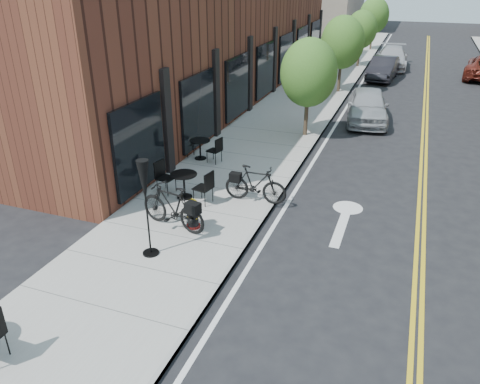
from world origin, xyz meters
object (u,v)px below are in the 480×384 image
at_px(bicycle_right, 255,184).
at_px(bistro_set_c, 200,146).
at_px(parked_car_b, 383,68).
at_px(parked_car_a, 368,106).
at_px(parked_car_c, 392,57).
at_px(fire_hydrant, 193,214).
at_px(bistro_set_b, 184,182).
at_px(patio_umbrella, 145,188).
at_px(bicycle_left, 173,207).

xyz_separation_m(bicycle_right, bistro_set_c, (-2.92, 2.55, -0.10)).
bearing_deg(parked_car_b, parked_car_a, -85.02).
bearing_deg(parked_car_a, parked_car_c, 81.69).
distance_m(fire_hydrant, bistro_set_b, 1.81).
xyz_separation_m(bicycle_right, patio_umbrella, (-1.44, -3.47, 1.15)).
relative_size(parked_car_a, parked_car_b, 1.03).
distance_m(bicycle_right, patio_umbrella, 3.93).
xyz_separation_m(fire_hydrant, parked_car_c, (3.20, 25.13, 0.20)).
distance_m(bicycle_right, parked_car_c, 23.26).
height_order(bicycle_left, parked_car_b, parked_car_b).
xyz_separation_m(parked_car_a, parked_car_b, (-0.13, 9.45, -0.05)).
height_order(fire_hydrant, bicycle_right, bicycle_right).
xyz_separation_m(fire_hydrant, bistro_set_c, (-1.88, 4.52, 0.06)).
relative_size(bicycle_left, parked_car_b, 0.48).
bearing_deg(bistro_set_b, parked_car_b, 89.15).
xyz_separation_m(bistro_set_c, parked_car_a, (4.96, 7.01, 0.16)).
distance_m(fire_hydrant, parked_car_a, 11.94).
height_order(bicycle_left, patio_umbrella, patio_umbrella).
xyz_separation_m(bistro_set_b, parked_car_a, (4.08, 10.03, 0.12)).
bearing_deg(bicycle_left, bistro_set_b, -150.17).
distance_m(bicycle_right, bistro_set_b, 2.09).
bearing_deg(patio_umbrella, parked_car_c, 82.30).
bearing_deg(parked_car_c, bicycle_right, -97.76).
bearing_deg(bicycle_left, parked_car_b, -176.65).
xyz_separation_m(bicycle_right, bistro_set_b, (-2.04, -0.47, -0.06)).
distance_m(bicycle_left, parked_car_a, 12.26).
relative_size(fire_hydrant, bicycle_right, 0.45).
distance_m(bistro_set_b, bistro_set_c, 3.14).
distance_m(bicycle_right, bistro_set_c, 3.88).
xyz_separation_m(bicycle_left, bistro_set_c, (-1.41, 4.72, -0.15)).
bearing_deg(bistro_set_b, parked_car_c, 90.52).
height_order(bicycle_right, bistro_set_c, bicycle_right).
bearing_deg(parked_car_a, bicycle_left, -114.62).
height_order(bistro_set_b, parked_car_a, parked_car_a).
bearing_deg(bistro_set_c, bicycle_right, -28.11).
relative_size(fire_hydrant, parked_car_a, 0.19).
relative_size(bistro_set_c, parked_car_b, 0.41).
height_order(bistro_set_b, bistro_set_c, bistro_set_b).
height_order(fire_hydrant, bistro_set_c, bistro_set_c).
bearing_deg(parked_car_a, bistro_set_c, -133.03).
xyz_separation_m(bistro_set_b, parked_car_c, (4.20, 23.63, 0.10)).
relative_size(bistro_set_c, parked_car_c, 0.35).
relative_size(bistro_set_c, patio_umbrella, 0.72).
relative_size(parked_car_b, parked_car_c, 0.85).
height_order(bistro_set_c, parked_car_b, parked_car_b).
xyz_separation_m(fire_hydrant, parked_car_a, (3.08, 11.54, 0.22)).
height_order(bicycle_left, bistro_set_c, bicycle_left).
bearing_deg(bistro_set_c, fire_hydrant, -54.40).
xyz_separation_m(bistro_set_b, parked_car_b, (3.95, 19.49, 0.07)).
distance_m(bicycle_left, patio_umbrella, 1.71).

